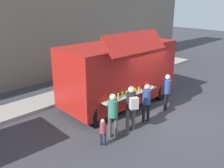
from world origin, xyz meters
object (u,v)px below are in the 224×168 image
customer_rear_waiting (113,112)px  child_near_queue (103,130)px  customer_front_ordering (147,100)px  food_truck_main (119,72)px  trash_bin (135,69)px  customer_mid_with_backpack (131,105)px  customer_extra_browsing (167,89)px

customer_rear_waiting → child_near_queue: customer_rear_waiting is taller
customer_front_ordering → customer_rear_waiting: (-1.83, 0.09, 0.05)m
food_truck_main → customer_front_ordering: bearing=-101.3°
customer_rear_waiting → trash_bin: bearing=-10.1°
customer_mid_with_backpack → customer_extra_browsing: 2.57m
child_near_queue → customer_extra_browsing: bearing=-33.8°
food_truck_main → trash_bin: food_truck_main is taller
customer_mid_with_backpack → customer_extra_browsing: customer_mid_with_backpack is taller
customer_mid_with_backpack → customer_rear_waiting: size_ratio=1.05×
trash_bin → customer_rear_waiting: bearing=-145.9°
child_near_queue → customer_rear_waiting: bearing=-22.6°
trash_bin → customer_extra_browsing: 5.21m
customer_mid_with_backpack → customer_rear_waiting: (-0.81, 0.16, -0.08)m
customer_front_ordering → customer_extra_browsing: size_ratio=0.97×
customer_front_ordering → customer_rear_waiting: customer_rear_waiting is taller
trash_bin → food_truck_main: bearing=-149.7°
trash_bin → customer_mid_with_backpack: (-5.48, -4.43, 0.64)m
food_truck_main → customer_rear_waiting: food_truck_main is taller
food_truck_main → customer_rear_waiting: 3.08m
customer_extra_browsing → customer_rear_waiting: bearing=64.6°
customer_extra_browsing → customer_mid_with_backpack: bearing=68.2°
food_truck_main → child_near_queue: bearing=-142.3°
trash_bin → child_near_queue: bearing=-147.5°
customer_rear_waiting → customer_front_ordering: bearing=-47.1°
child_near_queue → trash_bin: bearing=-3.1°
food_truck_main → customer_mid_with_backpack: size_ratio=3.09×
trash_bin → customer_extra_browsing: size_ratio=0.55×
food_truck_main → customer_mid_with_backpack: bearing=-123.2°
customer_front_ordering → customer_extra_browsing: customer_extra_browsing is taller
trash_bin → customer_front_ordering: 6.26m
food_truck_main → trash_bin: (3.97, 2.32, -1.12)m
customer_rear_waiting → customer_extra_browsing: (3.37, -0.02, -0.02)m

